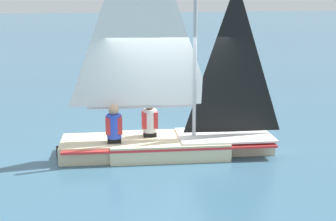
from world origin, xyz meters
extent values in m
plane|color=#38607A|center=(0.00, 0.00, 0.00)|extent=(260.00, 260.00, 0.00)
cube|color=beige|center=(0.00, 0.00, 0.18)|extent=(1.81, 2.69, 0.36)
cube|color=beige|center=(0.34, 1.72, 0.18)|extent=(0.93, 1.16, 0.36)
cube|color=beige|center=(-0.34, -1.72, 0.18)|extent=(1.34, 1.24, 0.36)
cube|color=red|center=(0.00, 0.00, 0.30)|extent=(2.20, 4.59, 0.05)
cube|color=silver|center=(0.24, 1.21, 0.38)|extent=(1.62, 2.23, 0.04)
cylinder|color=#B7B7BC|center=(0.11, 0.55, 2.83)|extent=(0.08, 0.08, 4.94)
cylinder|color=#B7B7BC|center=(-0.11, -0.55, 1.06)|extent=(0.50, 2.22, 0.07)
pyramid|color=white|center=(-0.11, -0.55, 3.14)|extent=(0.46, 2.11, 4.09)
pyramid|color=black|center=(0.27, 1.38, 2.06)|extent=(0.34, 1.50, 3.19)
cube|color=black|center=(-0.44, -2.28, 0.13)|extent=(0.04, 0.08, 0.25)
cube|color=black|center=(-0.24, -0.34, 0.23)|extent=(0.29, 0.32, 0.45)
cylinder|color=white|center=(-0.24, -0.34, 0.71)|extent=(0.35, 0.35, 0.50)
cube|color=red|center=(-0.24, -0.34, 0.73)|extent=(0.32, 0.38, 0.35)
sphere|color=brown|center=(-0.24, -0.34, 1.05)|extent=(0.22, 0.22, 0.22)
cylinder|color=black|center=(-0.24, -0.34, 1.14)|extent=(0.25, 0.25, 0.06)
cube|color=black|center=(-0.02, -1.16, 0.23)|extent=(0.29, 0.32, 0.45)
cylinder|color=blue|center=(-0.02, -1.16, 0.71)|extent=(0.35, 0.35, 0.50)
cube|color=red|center=(-0.02, -1.16, 0.73)|extent=(0.32, 0.38, 0.35)
sphere|color=tan|center=(-0.02, -1.16, 1.05)|extent=(0.22, 0.22, 0.22)
camera|label=1|loc=(9.21, -2.87, 3.22)|focal=50.00mm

